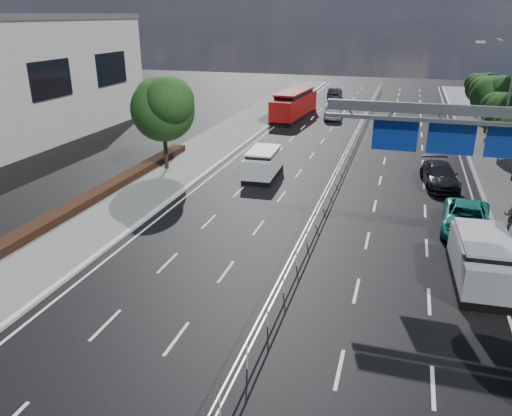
% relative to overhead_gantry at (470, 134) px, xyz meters
% --- Properties ---
extents(ground, '(160.00, 160.00, 0.00)m').
position_rel_overhead_gantry_xyz_m(ground, '(-6.74, -10.05, -5.61)').
color(ground, black).
rests_on(ground, ground).
extents(kerb_near, '(0.25, 140.00, 0.15)m').
position_rel_overhead_gantry_xyz_m(kerb_near, '(-15.74, -10.05, -5.54)').
color(kerb_near, silver).
rests_on(kerb_near, ground).
extents(median_fence, '(0.05, 85.00, 1.02)m').
position_rel_overhead_gantry_xyz_m(median_fence, '(-6.74, 12.45, -5.08)').
color(median_fence, silver).
rests_on(median_fence, ground).
extents(hedge_near, '(1.00, 36.00, 0.44)m').
position_rel_overhead_gantry_xyz_m(hedge_near, '(-20.04, -5.05, -5.25)').
color(hedge_near, black).
rests_on(hedge_near, sidewalk_near).
extents(overhead_gantry, '(10.24, 0.38, 7.45)m').
position_rel_overhead_gantry_xyz_m(overhead_gantry, '(0.00, 0.00, 0.00)').
color(overhead_gantry, gray).
rests_on(overhead_gantry, ground).
extents(streetlight_far, '(2.78, 2.40, 9.00)m').
position_rel_overhead_gantry_xyz_m(streetlight_far, '(3.76, 15.95, -0.40)').
color(streetlight_far, gray).
rests_on(streetlight_far, ground).
extents(near_tree_back, '(4.84, 4.51, 6.69)m').
position_rel_overhead_gantry_xyz_m(near_tree_back, '(-18.68, 7.92, -1.00)').
color(near_tree_back, black).
rests_on(near_tree_back, ground).
extents(far_tree_f, '(3.52, 3.28, 5.02)m').
position_rel_overhead_gantry_xyz_m(far_tree_f, '(4.50, 19.43, -2.12)').
color(far_tree_f, black).
rests_on(far_tree_f, ground).
extents(far_tree_g, '(3.96, 3.69, 5.45)m').
position_rel_overhead_gantry_xyz_m(far_tree_g, '(4.51, 26.92, -1.85)').
color(far_tree_g, black).
rests_on(far_tree_g, ground).
extents(far_tree_h, '(3.41, 3.18, 4.91)m').
position_rel_overhead_gantry_xyz_m(far_tree_h, '(4.50, 34.43, -2.18)').
color(far_tree_h, black).
rests_on(far_tree_h, ground).
extents(white_minivan, '(2.09, 4.51, 1.93)m').
position_rel_overhead_gantry_xyz_m(white_minivan, '(-11.73, 8.48, -4.66)').
color(white_minivan, black).
rests_on(white_minivan, ground).
extents(red_bus, '(3.17, 9.98, 2.93)m').
position_rel_overhead_gantry_xyz_m(red_bus, '(-14.24, 29.26, -4.08)').
color(red_bus, black).
rests_on(red_bus, ground).
extents(near_car_silver, '(2.35, 4.76, 1.56)m').
position_rel_overhead_gantry_xyz_m(near_car_silver, '(-10.19, 30.26, -4.83)').
color(near_car_silver, silver).
rests_on(near_car_silver, ground).
extents(near_car_dark, '(1.53, 4.25, 1.39)m').
position_rel_overhead_gantry_xyz_m(near_car_dark, '(-11.98, 43.80, -4.91)').
color(near_car_dark, black).
rests_on(near_car_dark, ground).
extents(silver_minivan, '(2.34, 5.05, 2.06)m').
position_rel_overhead_gantry_xyz_m(silver_minivan, '(0.86, -2.82, -4.59)').
color(silver_minivan, black).
rests_on(silver_minivan, ground).
extents(parked_car_teal, '(2.73, 5.15, 1.38)m').
position_rel_overhead_gantry_xyz_m(parked_car_teal, '(0.76, 2.64, -4.92)').
color(parked_car_teal, '#1B7B75').
rests_on(parked_car_teal, ground).
extents(parked_car_dark, '(2.63, 5.15, 1.43)m').
position_rel_overhead_gantry_xyz_m(parked_car_dark, '(-0.24, 9.93, -4.89)').
color(parked_car_dark, black).
rests_on(parked_car_dark, ground).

